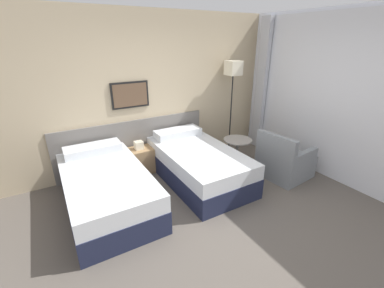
# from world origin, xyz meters

# --- Properties ---
(ground_plane) EXTENTS (16.00, 16.00, 0.00)m
(ground_plane) POSITION_xyz_m (0.00, 0.00, 0.00)
(ground_plane) COLOR #5B544C
(wall_headboard) EXTENTS (10.00, 0.10, 2.70)m
(wall_headboard) POSITION_xyz_m (-0.03, 2.15, 1.30)
(wall_headboard) COLOR #C6B28E
(wall_headboard) RESTS_ON ground_plane
(wall_window) EXTENTS (0.21, 4.62, 2.70)m
(wall_window) POSITION_xyz_m (2.28, -0.08, 1.34)
(wall_window) COLOR white
(wall_window) RESTS_ON ground_plane
(bed_near_door) EXTENTS (1.07, 1.94, 0.69)m
(bed_near_door) POSITION_xyz_m (-1.27, 1.12, 0.29)
(bed_near_door) COLOR #1E233D
(bed_near_door) RESTS_ON ground_plane
(bed_near_window) EXTENTS (1.07, 1.94, 0.69)m
(bed_near_window) POSITION_xyz_m (0.23, 1.12, 0.29)
(bed_near_window) COLOR #1E233D
(bed_near_window) RESTS_ON ground_plane
(nightstand) EXTENTS (0.45, 0.35, 0.59)m
(nightstand) POSITION_xyz_m (-0.52, 1.86, 0.24)
(nightstand) COLOR #9E7A51
(nightstand) RESTS_ON ground_plane
(floor_lamp) EXTENTS (0.26, 0.26, 1.85)m
(floor_lamp) POSITION_xyz_m (1.44, 1.81, 1.59)
(floor_lamp) COLOR black
(floor_lamp) RESTS_ON ground_plane
(side_table) EXTENTS (0.52, 0.52, 0.54)m
(side_table) POSITION_xyz_m (1.12, 1.17, 0.38)
(side_table) COLOR gray
(side_table) RESTS_ON ground_plane
(armchair) EXTENTS (0.83, 0.80, 0.82)m
(armchair) POSITION_xyz_m (1.58, 0.47, 0.26)
(armchair) COLOR gray
(armchair) RESTS_ON ground_plane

